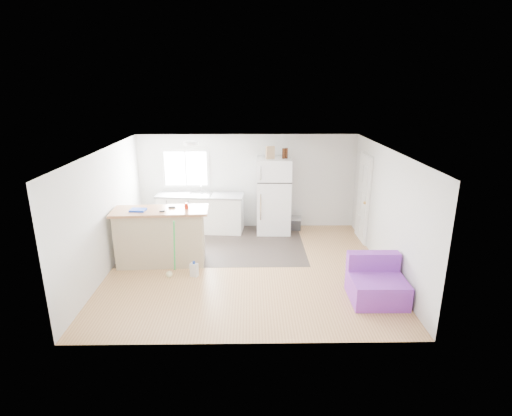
{
  "coord_description": "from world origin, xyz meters",
  "views": [
    {
      "loc": [
        0.07,
        -7.42,
        3.59
      ],
      "look_at": [
        0.19,
        0.7,
        1.06
      ],
      "focal_mm": 28.0,
      "sensor_mm": 36.0,
      "label": 1
    }
  ],
  "objects": [
    {
      "name": "cleaner_jug",
      "position": [
        -1.03,
        -0.37,
        0.14
      ],
      "size": [
        0.17,
        0.14,
        0.31
      ],
      "rotation": [
        0.0,
        0.0,
        -0.34
      ],
      "color": "silver",
      "rests_on": "floor"
    },
    {
      "name": "tool_b",
      "position": [
        -1.67,
        0.09,
        1.19
      ],
      "size": [
        0.11,
        0.07,
        0.03
      ],
      "primitive_type": "cube",
      "rotation": [
        0.0,
        0.0,
        0.36
      ],
      "color": "black",
      "rests_on": "peninsula"
    },
    {
      "name": "vinyl_zone",
      "position": [
        -0.73,
        1.25,
        0.0
      ],
      "size": [
        4.05,
        2.5,
        0.0
      ],
      "primitive_type": "cube",
      "color": "#382F2A",
      "rests_on": "floor"
    },
    {
      "name": "room",
      "position": [
        0.0,
        0.0,
        1.2
      ],
      "size": [
        5.51,
        5.01,
        2.41
      ],
      "color": "#A57045",
      "rests_on": "ground"
    },
    {
      "name": "bottle_left",
      "position": [
        0.87,
        2.04,
        2.0
      ],
      "size": [
        0.08,
        0.08,
        0.25
      ],
      "primitive_type": "cylinder",
      "rotation": [
        0.0,
        0.0,
        -0.16
      ],
      "color": "#38190A",
      "rests_on": "refrigerator"
    },
    {
      "name": "purple_seat",
      "position": [
        2.24,
        -1.26,
        0.27
      ],
      "size": [
        0.92,
        0.87,
        0.75
      ],
      "rotation": [
        0.0,
        0.0,
        -0.01
      ],
      "color": "purple",
      "rests_on": "floor"
    },
    {
      "name": "mop",
      "position": [
        -1.47,
        -0.36,
        0.23
      ],
      "size": [
        0.24,
        0.32,
        1.17
      ],
      "rotation": [
        0.0,
        0.0,
        0.35
      ],
      "color": "green",
      "rests_on": "floor"
    },
    {
      "name": "blue_tray",
      "position": [
        -2.16,
        0.16,
        1.19
      ],
      "size": [
        0.32,
        0.25,
        0.04
      ],
      "primitive_type": "cube",
      "rotation": [
        0.0,
        0.0,
        -0.1
      ],
      "color": "blue",
      "rests_on": "peninsula"
    },
    {
      "name": "kitchen_cabinets",
      "position": [
        -1.17,
        2.17,
        0.49
      ],
      "size": [
        2.21,
        0.88,
        1.25
      ],
      "rotation": [
        0.0,
        0.0,
        -0.1
      ],
      "color": "white",
      "rests_on": "floor"
    },
    {
      "name": "cardboard_box",
      "position": [
        0.55,
        2.02,
        2.03
      ],
      "size": [
        0.22,
        0.14,
        0.3
      ],
      "primitive_type": "cube",
      "rotation": [
        0.0,
        0.0,
        0.21
      ],
      "color": "tan",
      "rests_on": "refrigerator"
    },
    {
      "name": "peninsula",
      "position": [
        -1.77,
        0.24,
        0.59
      ],
      "size": [
        1.95,
        0.83,
        1.17
      ],
      "rotation": [
        0.0,
        0.0,
        0.05
      ],
      "color": "tan",
      "rests_on": "floor"
    },
    {
      "name": "tool_a",
      "position": [
        -1.53,
        0.36,
        1.19
      ],
      "size": [
        0.14,
        0.06,
        0.03
      ],
      "primitive_type": "cube",
      "rotation": [
        0.0,
        0.0,
        0.09
      ],
      "color": "black",
      "rests_on": "peninsula"
    },
    {
      "name": "interior_door",
      "position": [
        2.72,
        1.55,
        1.02
      ],
      "size": [
        0.11,
        0.92,
        2.1
      ],
      "color": "white",
      "rests_on": "right_wall"
    },
    {
      "name": "ceiling_fixture",
      "position": [
        -1.2,
        1.2,
        2.36
      ],
      "size": [
        0.3,
        0.3,
        0.07
      ],
      "primitive_type": "cylinder",
      "color": "white",
      "rests_on": "ceiling"
    },
    {
      "name": "window",
      "position": [
        -1.55,
        2.49,
        1.55
      ],
      "size": [
        1.18,
        0.06,
        0.98
      ],
      "color": "white",
      "rests_on": "back_wall"
    },
    {
      "name": "red_cup",
      "position": [
        -1.22,
        0.29,
        1.23
      ],
      "size": [
        0.09,
        0.09,
        0.12
      ],
      "primitive_type": "cylinder",
      "rotation": [
        0.0,
        0.0,
        0.15
      ],
      "color": "red",
      "rests_on": "peninsula"
    },
    {
      "name": "refrigerator",
      "position": [
        0.65,
        2.09,
        0.94
      ],
      "size": [
        0.85,
        0.8,
        1.88
      ],
      "rotation": [
        0.0,
        0.0,
        -0.02
      ],
      "color": "white",
      "rests_on": "floor"
    },
    {
      "name": "cooler",
      "position": [
        1.16,
        2.24,
        0.17
      ],
      "size": [
        0.46,
        0.34,
        0.33
      ],
      "rotation": [
        0.0,
        0.0,
        -0.12
      ],
      "color": "#2F2F32",
      "rests_on": "floor"
    },
    {
      "name": "bottle_right",
      "position": [
        0.94,
        2.07,
        2.0
      ],
      "size": [
        0.09,
        0.09,
        0.25
      ],
      "primitive_type": "cylinder",
      "rotation": [
        0.0,
        0.0,
        -0.33
      ],
      "color": "#38190A",
      "rests_on": "refrigerator"
    }
  ]
}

